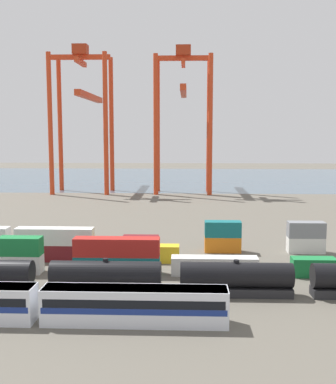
{
  "coord_description": "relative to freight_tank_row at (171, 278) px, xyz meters",
  "views": [
    {
      "loc": [
        16.48,
        -67.55,
        19.86
      ],
      "look_at": [
        12.6,
        28.52,
        8.01
      ],
      "focal_mm": 44.93,
      "sensor_mm": 36.0,
      "label": 1
    }
  ],
  "objects": [
    {
      "name": "gantry_crane_west",
      "position": [
        -32.91,
        104.74,
        26.85
      ],
      "size": [
        19.41,
        40.71,
        48.34
      ],
      "color": "red",
      "rests_on": "ground_plane"
    },
    {
      "name": "shipping_container_5",
      "position": [
        -7.91,
        8.45,
        -0.83
      ],
      "size": [
        12.1,
        2.44,
        2.6
      ],
      "primitive_type": "cube",
      "color": "#146066",
      "rests_on": "ground_plane"
    },
    {
      "name": "shipping_container_13",
      "position": [
        -18.6,
        15.15,
        -0.83
      ],
      "size": [
        12.1,
        2.44,
        2.6
      ],
      "primitive_type": "cube",
      "color": "maroon",
      "rests_on": "ground_plane"
    },
    {
      "name": "freight_tank_row",
      "position": [
        0.0,
        0.0,
        0.0
      ],
      "size": [
        61.93,
        3.02,
        4.48
      ],
      "color": "#232326",
      "rests_on": "ground_plane"
    },
    {
      "name": "shipping_container_18",
      "position": [
        -19.63,
        21.84,
        -0.83
      ],
      "size": [
        6.04,
        2.44,
        2.6
      ],
      "primitive_type": "cube",
      "color": "maroon",
      "rests_on": "ground_plane"
    },
    {
      "name": "shipping_container_23",
      "position": [
        21.8,
        21.84,
        1.77
      ],
      "size": [
        6.04,
        2.44,
        2.6
      ],
      "primitive_type": "cube",
      "color": "slate",
      "rests_on": "shipping_container_22"
    },
    {
      "name": "shipping_container_22",
      "position": [
        21.8,
        21.84,
        -0.83
      ],
      "size": [
        6.04,
        2.44,
        2.6
      ],
      "primitive_type": "cube",
      "color": "silver",
      "rests_on": "ground_plane"
    },
    {
      "name": "shipping_container_20",
      "position": [
        7.99,
        21.84,
        -0.83
      ],
      "size": [
        6.04,
        2.44,
        2.6
      ],
      "primitive_type": "cube",
      "color": "orange",
      "rests_on": "ground_plane"
    },
    {
      "name": "gantry_crane_central",
      "position": [
        0.54,
        104.06,
        26.75
      ],
      "size": [
        18.92,
        35.08,
        47.81
      ],
      "color": "red",
      "rests_on": "ground_plane"
    },
    {
      "name": "shipping_container_6",
      "position": [
        -7.91,
        8.45,
        1.77
      ],
      "size": [
        12.1,
        2.44,
        2.6
      ],
      "primitive_type": "cube",
      "color": "#AD211C",
      "rests_on": "shipping_container_5"
    },
    {
      "name": "shipping_container_19",
      "position": [
        -5.82,
        21.84,
        -0.83
      ],
      "size": [
        6.04,
        2.44,
        2.6
      ],
      "primitive_type": "cube",
      "color": "maroon",
      "rests_on": "ground_plane"
    },
    {
      "name": "shipping_container_8",
      "position": [
        19.64,
        8.45,
        -0.83
      ],
      "size": [
        6.04,
        2.44,
        2.6
      ],
      "primitive_type": "cube",
      "color": "#197538",
      "rests_on": "ground_plane"
    },
    {
      "name": "harbour_water",
      "position": [
        -14.48,
        154.81,
        -2.13
      ],
      "size": [
        400.0,
        110.0,
        0.01
      ],
      "primitive_type": "cube",
      "color": "#475B6B",
      "rests_on": "ground_plane"
    },
    {
      "name": "ground_plane",
      "position": [
        -14.48,
        50.19,
        -2.13
      ],
      "size": [
        420.0,
        420.0,
        0.0
      ],
      "primitive_type": "plane",
      "color": "#5B564C"
    },
    {
      "name": "shipping_container_4",
      "position": [
        -21.68,
        8.45,
        1.77
      ],
      "size": [
        6.04,
        2.44,
        2.6
      ],
      "primitive_type": "cube",
      "color": "#197538",
      "rests_on": "shipping_container_3"
    },
    {
      "name": "shipping_container_21",
      "position": [
        7.99,
        21.84,
        1.77
      ],
      "size": [
        6.04,
        2.44,
        2.6
      ],
      "primitive_type": "cube",
      "color": "#146066",
      "rests_on": "shipping_container_20"
    },
    {
      "name": "shipping_container_15",
      "position": [
        -5.24,
        15.15,
        -0.83
      ],
      "size": [
        12.1,
        2.44,
        2.6
      ],
      "primitive_type": "cube",
      "color": "gold",
      "rests_on": "ground_plane"
    },
    {
      "name": "shipping_container_14",
      "position": [
        -18.6,
        15.15,
        1.77
      ],
      "size": [
        12.1,
        2.44,
        2.6
      ],
      "primitive_type": "cube",
      "color": "silver",
      "rests_on": "shipping_container_13"
    },
    {
      "name": "shipping_container_3",
      "position": [
        -21.68,
        8.45,
        -0.83
      ],
      "size": [
        6.04,
        2.44,
        2.6
      ],
      "primitive_type": "cube",
      "color": "silver",
      "rests_on": "ground_plane"
    },
    {
      "name": "shipping_container_7",
      "position": [
        5.87,
        8.45,
        -0.83
      ],
      "size": [
        12.1,
        2.44,
        2.6
      ],
      "primitive_type": "cube",
      "color": "silver",
      "rests_on": "ground_plane"
    }
  ]
}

